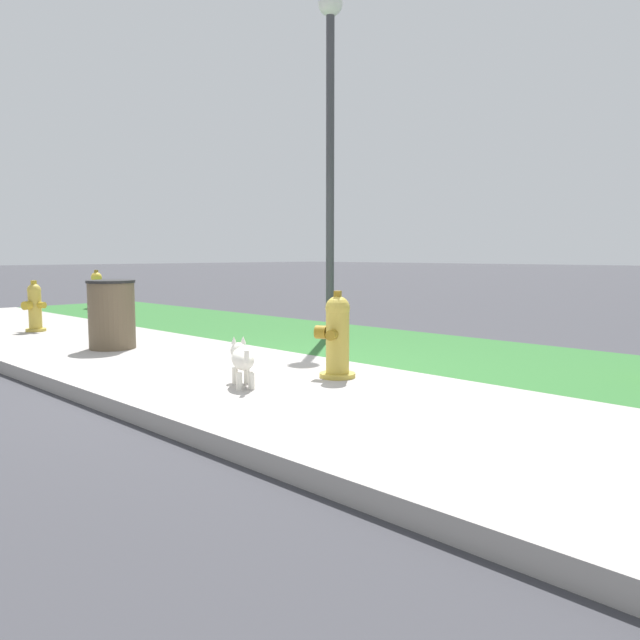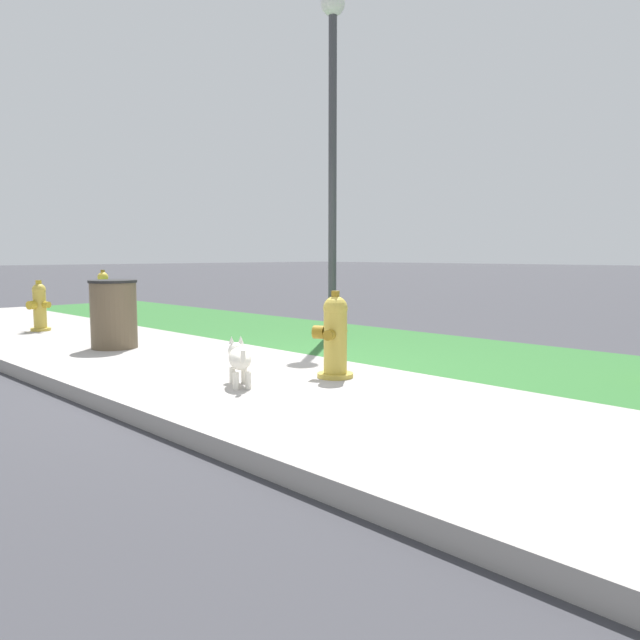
% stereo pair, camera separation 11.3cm
% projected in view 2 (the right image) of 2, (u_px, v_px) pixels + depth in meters
% --- Properties ---
extents(ground_plane, '(120.00, 120.00, 0.00)m').
position_uv_depth(ground_plane, '(232.00, 376.00, 5.65)').
color(ground_plane, '#38383D').
extents(sidewalk_pavement, '(18.00, 2.56, 0.01)m').
position_uv_depth(sidewalk_pavement, '(232.00, 375.00, 5.65)').
color(sidewalk_pavement, '#9E9993').
rests_on(sidewalk_pavement, ground).
extents(grass_verge, '(18.00, 2.53, 0.01)m').
position_uv_depth(grass_verge, '(406.00, 347.00, 7.41)').
color(grass_verge, '#2D662D').
rests_on(grass_verge, ground).
extents(street_curb, '(18.00, 0.16, 0.12)m').
position_uv_depth(street_curb, '(85.00, 393.00, 4.70)').
color(street_curb, '#9E9993').
rests_on(street_curb, ground).
extents(fire_hydrant_across_street, '(0.39, 0.37, 0.78)m').
position_uv_depth(fire_hydrant_across_street, '(103.00, 290.00, 12.78)').
color(fire_hydrant_across_street, gold).
rests_on(fire_hydrant_across_street, ground).
extents(fire_hydrant_at_driveway, '(0.37, 0.39, 0.78)m').
position_uv_depth(fire_hydrant_at_driveway, '(335.00, 337.00, 5.50)').
color(fire_hydrant_at_driveway, gold).
rests_on(fire_hydrant_at_driveway, ground).
extents(fire_hydrant_far_end, '(0.36, 0.33, 0.73)m').
position_uv_depth(fire_hydrant_far_end, '(39.00, 307.00, 8.86)').
color(fire_hydrant_far_end, gold).
rests_on(fire_hydrant_far_end, ground).
extents(small_white_dog, '(0.48, 0.36, 0.40)m').
position_uv_depth(small_white_dog, '(239.00, 359.00, 5.18)').
color(small_white_dog, silver).
rests_on(small_white_dog, ground).
extents(street_lamp, '(0.32, 0.32, 4.50)m').
position_uv_depth(street_lamp, '(333.00, 111.00, 8.24)').
color(street_lamp, '#3D3D42').
rests_on(street_lamp, ground).
extents(trash_bin, '(0.55, 0.55, 0.80)m').
position_uv_depth(trash_bin, '(114.00, 314.00, 7.24)').
color(trash_bin, brown).
rests_on(trash_bin, ground).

